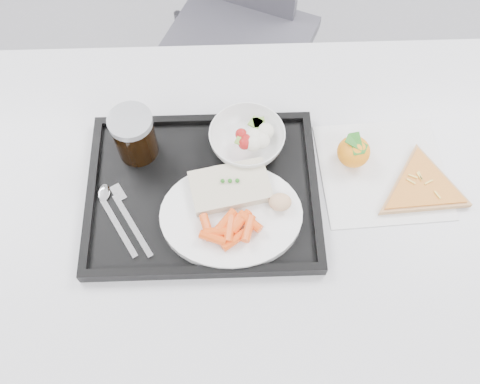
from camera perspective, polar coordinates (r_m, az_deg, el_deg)
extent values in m
cube|color=silver|center=(1.07, 1.36, -0.84)|extent=(1.20, 0.80, 0.03)
cylinder|color=#47474C|center=(1.64, -18.69, 3.25)|extent=(0.04, 0.04, 0.72)
cylinder|color=#47474C|center=(1.67, 19.46, 4.24)|extent=(0.04, 0.04, 0.72)
cube|color=#3E3C45|center=(1.69, -0.64, 15.00)|extent=(0.56, 0.56, 0.04)
cylinder|color=#47474C|center=(1.77, -6.26, 5.29)|extent=(0.03, 0.03, 0.43)
cylinder|color=#47474C|center=(1.78, 5.44, 5.61)|extent=(0.03, 0.03, 0.43)
cylinder|color=#47474C|center=(1.99, -6.05, 13.97)|extent=(0.03, 0.03, 0.43)
cylinder|color=#47474C|center=(2.00, 4.62, 14.25)|extent=(0.03, 0.03, 0.43)
cube|color=black|center=(1.05, -3.95, -0.06)|extent=(0.45, 0.35, 0.01)
cube|color=black|center=(1.13, -3.99, 7.75)|extent=(0.45, 0.02, 0.01)
cube|color=black|center=(0.97, -4.01, -8.39)|extent=(0.45, 0.02, 0.01)
cube|color=black|center=(1.05, 7.87, 0.62)|extent=(0.02, 0.32, 0.01)
cube|color=black|center=(1.08, -15.60, -0.05)|extent=(0.02, 0.32, 0.01)
cylinder|color=white|center=(1.01, -0.95, -2.52)|extent=(0.27, 0.27, 0.02)
cube|color=beige|center=(1.02, -1.06, 0.61)|extent=(0.16, 0.12, 0.02)
sphere|color=#236B1C|center=(1.01, -1.87, 1.19)|extent=(0.01, 0.01, 0.01)
sphere|color=#236B1C|center=(1.01, -1.08, 1.21)|extent=(0.01, 0.01, 0.01)
sphere|color=#236B1C|center=(1.01, -0.28, 1.23)|extent=(0.01, 0.01, 0.01)
ellipsoid|color=#CDB97E|center=(1.00, 4.31, -1.08)|extent=(0.05, 0.04, 0.03)
imported|color=white|center=(1.08, 0.75, 5.64)|extent=(0.15, 0.15, 0.05)
cylinder|color=black|center=(1.07, -11.17, 5.80)|extent=(0.08, 0.08, 0.10)
cylinder|color=#A5A8AD|center=(1.03, -11.67, 7.41)|extent=(0.09, 0.09, 0.01)
cube|color=silver|center=(1.04, -12.93, -3.52)|extent=(0.09, 0.13, 0.00)
ellipsoid|color=silver|center=(1.07, -14.34, -0.06)|extent=(0.04, 0.05, 0.01)
cube|color=silver|center=(1.03, -11.41, -3.50)|extent=(0.09, 0.13, 0.00)
cube|color=silver|center=(1.07, -12.86, -0.08)|extent=(0.04, 0.04, 0.00)
cube|color=silver|center=(1.12, 14.96, 2.13)|extent=(0.26, 0.25, 0.00)
ellipsoid|color=gold|center=(1.09, 12.02, 4.22)|extent=(0.08, 0.08, 0.06)
cube|color=#236B1C|center=(1.07, 12.32, 5.07)|extent=(0.03, 0.05, 0.02)
cube|color=#236B1C|center=(1.07, 12.32, 5.07)|extent=(0.05, 0.04, 0.02)
cylinder|color=#E3B976|center=(1.12, 18.82, 0.46)|extent=(0.30, 0.30, 0.01)
cylinder|color=#A63B0E|center=(1.11, 18.94, 0.66)|extent=(0.27, 0.27, 0.00)
cube|color=#EABC47|center=(1.11, 17.96, 1.60)|extent=(0.02, 0.01, 0.00)
cube|color=#EABC47|center=(1.10, 20.30, -0.28)|extent=(0.01, 0.02, 0.00)
cube|color=#EABC47|center=(1.11, 18.61, 1.57)|extent=(0.01, 0.02, 0.00)
cube|color=#EABC47|center=(1.11, 19.48, 1.00)|extent=(0.02, 0.01, 0.00)
cube|color=#EABC47|center=(1.11, 18.66, 1.66)|extent=(0.01, 0.02, 0.00)
cube|color=#EABC47|center=(1.10, 17.77, 1.09)|extent=(0.02, 0.01, 0.00)
cylinder|color=#F44F14|center=(0.98, -0.71, -3.69)|extent=(0.04, 0.05, 0.02)
cylinder|color=#F44F14|center=(0.97, -0.64, -5.17)|extent=(0.05, 0.04, 0.02)
cylinder|color=#F44F14|center=(0.98, -1.54, -3.12)|extent=(0.04, 0.05, 0.02)
cylinder|color=#F44F14|center=(0.97, -2.90, -4.93)|extent=(0.05, 0.03, 0.02)
cylinder|color=#F44F14|center=(0.97, -1.11, -3.97)|extent=(0.02, 0.05, 0.02)
cylinder|color=#F44F14|center=(0.97, 0.89, -3.92)|extent=(0.03, 0.05, 0.02)
cylinder|color=#F44F14|center=(0.98, 0.07, -3.20)|extent=(0.05, 0.05, 0.02)
cylinder|color=#F44F14|center=(0.98, 1.07, -3.16)|extent=(0.05, 0.05, 0.02)
cylinder|color=#F44F14|center=(0.97, -2.44, -4.26)|extent=(0.05, 0.02, 0.02)
cylinder|color=#F44F14|center=(0.98, -3.57, -3.77)|extent=(0.03, 0.05, 0.02)
sphere|color=#A31515|center=(1.06, 0.46, 5.17)|extent=(0.02, 0.02, 0.02)
sphere|color=#A31515|center=(1.06, 0.56, 5.19)|extent=(0.02, 0.02, 0.02)
sphere|color=#A31515|center=(1.07, 0.12, 6.18)|extent=(0.02, 0.02, 0.02)
sphere|color=#A31515|center=(1.06, 0.68, 5.57)|extent=(0.02, 0.02, 0.02)
ellipsoid|color=silver|center=(1.08, 2.75, 6.52)|extent=(0.04, 0.04, 0.03)
ellipsoid|color=silver|center=(1.07, 2.29, 5.52)|extent=(0.04, 0.04, 0.03)
ellipsoid|color=silver|center=(1.07, 1.42, 5.98)|extent=(0.04, 0.04, 0.03)
ellipsoid|color=silver|center=(1.06, 1.42, 5.23)|extent=(0.04, 0.04, 0.03)
cube|color=olive|center=(1.08, 1.69, 7.38)|extent=(0.03, 0.03, 0.00)
cube|color=olive|center=(1.06, 0.24, 5.55)|extent=(0.03, 0.03, 0.00)
cube|color=olive|center=(1.08, 2.06, 7.41)|extent=(0.03, 0.03, 0.00)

